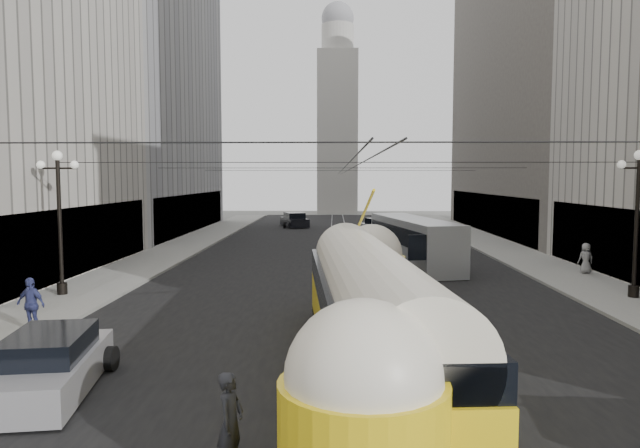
# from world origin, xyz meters

# --- Properties ---
(road) EXTENTS (20.00, 85.00, 0.02)m
(road) POSITION_xyz_m (0.00, 32.50, 0.00)
(road) COLOR black
(road) RESTS_ON ground
(sidewalk_left) EXTENTS (4.00, 72.00, 0.15)m
(sidewalk_left) POSITION_xyz_m (-12.00, 36.00, 0.07)
(sidewalk_left) COLOR gray
(sidewalk_left) RESTS_ON ground
(sidewalk_right) EXTENTS (4.00, 72.00, 0.15)m
(sidewalk_right) POSITION_xyz_m (12.00, 36.00, 0.07)
(sidewalk_right) COLOR gray
(sidewalk_right) RESTS_ON ground
(rail_left) EXTENTS (0.12, 85.00, 0.04)m
(rail_left) POSITION_xyz_m (-0.75, 32.50, 0.00)
(rail_left) COLOR gray
(rail_left) RESTS_ON ground
(rail_right) EXTENTS (0.12, 85.00, 0.04)m
(rail_right) POSITION_xyz_m (0.75, 32.50, 0.00)
(rail_right) COLOR gray
(rail_right) RESTS_ON ground
(building_left_far) EXTENTS (12.60, 28.60, 28.60)m
(building_left_far) POSITION_xyz_m (-19.99, 48.00, 14.31)
(building_left_far) COLOR #999999
(building_left_far) RESTS_ON ground
(building_right_far) EXTENTS (12.60, 32.60, 32.60)m
(building_right_far) POSITION_xyz_m (20.00, 48.00, 16.31)
(building_right_far) COLOR #514C47
(building_right_far) RESTS_ON ground
(distant_tower) EXTENTS (6.00, 6.00, 31.36)m
(distant_tower) POSITION_xyz_m (0.00, 80.00, 14.97)
(distant_tower) COLOR #B2AFA8
(distant_tower) RESTS_ON ground
(lamppost_left_mid) EXTENTS (1.86, 0.44, 6.37)m
(lamppost_left_mid) POSITION_xyz_m (-12.60, 18.00, 3.74)
(lamppost_left_mid) COLOR black
(lamppost_left_mid) RESTS_ON sidewalk_left
(lamppost_right_mid) EXTENTS (1.86, 0.44, 6.37)m
(lamppost_right_mid) POSITION_xyz_m (12.60, 18.00, 3.74)
(lamppost_right_mid) COLOR black
(lamppost_right_mid) RESTS_ON sidewalk_right
(catenary) EXTENTS (25.00, 72.00, 0.23)m
(catenary) POSITION_xyz_m (0.12, 31.49, 5.88)
(catenary) COLOR black
(catenary) RESTS_ON ground
(streetcar) EXTENTS (3.63, 16.35, 3.59)m
(streetcar) POSITION_xyz_m (0.50, 8.35, 1.75)
(streetcar) COLOR yellow
(streetcar) RESTS_ON ground
(city_bus) EXTENTS (4.42, 11.58, 2.86)m
(city_bus) POSITION_xyz_m (4.38, 27.83, 1.57)
(city_bus) COLOR #AEB1B3
(city_bus) RESTS_ON ground
(sedan_silver) EXTENTS (2.72, 5.09, 1.53)m
(sedan_silver) POSITION_xyz_m (-7.50, 6.78, 0.69)
(sedan_silver) COLOR #A7A6AB
(sedan_silver) RESTS_ON ground
(sedan_white_far) EXTENTS (3.58, 5.05, 1.47)m
(sedan_white_far) POSITION_xyz_m (3.78, 47.22, 0.67)
(sedan_white_far) COLOR white
(sedan_white_far) RESTS_ON ground
(sedan_dark_far) EXTENTS (3.51, 5.38, 1.58)m
(sedan_dark_far) POSITION_xyz_m (-4.78, 54.83, 0.72)
(sedan_dark_far) COLOR black
(sedan_dark_far) RESTS_ON ground
(pedestrian_crossing_a) EXTENTS (0.58, 0.76, 1.85)m
(pedestrian_crossing_a) POSITION_xyz_m (-2.32, 3.12, 0.92)
(pedestrian_crossing_a) COLOR #222328
(pedestrian_crossing_a) RESTS_ON ground
(pedestrian_sidewalk_right) EXTENTS (0.86, 0.58, 1.66)m
(pedestrian_sidewalk_right) POSITION_xyz_m (13.20, 24.16, 0.98)
(pedestrian_sidewalk_right) COLOR gray
(pedestrian_sidewalk_right) RESTS_ON sidewalk_right
(pedestrian_sidewalk_left) EXTENTS (1.20, 0.87, 1.85)m
(pedestrian_sidewalk_left) POSITION_xyz_m (-10.68, 11.84, 1.07)
(pedestrian_sidewalk_left) COLOR #3A417F
(pedestrian_sidewalk_left) RESTS_ON sidewalk_left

